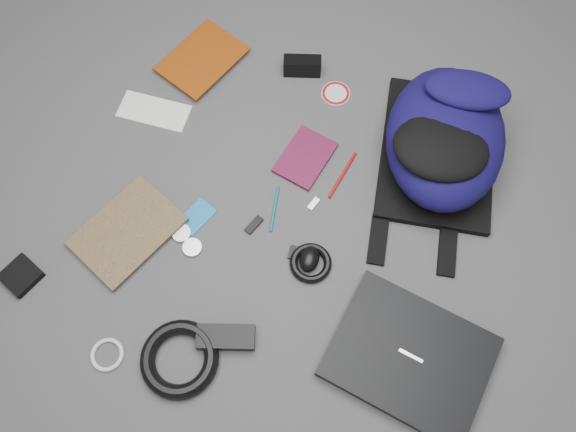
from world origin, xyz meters
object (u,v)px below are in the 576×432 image
(compact_camera, at_px, (302,66))
(pouch, at_px, (21,276))
(mouse, at_px, (309,259))
(power_brick, at_px, (226,337))
(laptop, at_px, (409,357))
(textbook_red, at_px, (180,44))
(dvd_case, at_px, (305,158))
(comic_book, at_px, (103,208))
(backpack, at_px, (445,137))

(compact_camera, xyz_separation_m, pouch, (-0.49, -0.84, -0.02))
(mouse, relative_size, power_brick, 0.50)
(laptop, bearing_deg, textbook_red, 151.66)
(dvd_case, xyz_separation_m, mouse, (0.10, -0.29, 0.01))
(textbook_red, xyz_separation_m, compact_camera, (0.39, 0.03, 0.02))
(compact_camera, distance_m, pouch, 0.98)
(laptop, relative_size, comic_book, 1.37)
(backpack, bearing_deg, textbook_red, 163.24)
(pouch, bearing_deg, laptop, 6.55)
(mouse, relative_size, pouch, 0.84)
(dvd_case, distance_m, pouch, 0.82)
(power_brick, bearing_deg, compact_camera, 77.19)
(compact_camera, relative_size, pouch, 1.30)
(power_brick, bearing_deg, pouch, 164.39)
(backpack, xyz_separation_m, pouch, (-0.94, -0.69, -0.09))
(laptop, height_order, pouch, laptop)
(mouse, bearing_deg, power_brick, -120.83)
(laptop, bearing_deg, comic_book, -178.34)
(backpack, distance_m, compact_camera, 0.48)
(textbook_red, distance_m, dvd_case, 0.55)
(backpack, bearing_deg, mouse, -129.20)
(laptop, distance_m, textbook_red, 1.14)
(comic_book, relative_size, compact_camera, 2.43)
(backpack, height_order, comic_book, backpack)
(comic_book, bearing_deg, pouch, -92.77)
(laptop, bearing_deg, backpack, 105.51)
(backpack, height_order, mouse, backpack)
(backpack, xyz_separation_m, textbook_red, (-0.84, 0.12, -0.09))
(textbook_red, distance_m, comic_book, 0.58)
(laptop, xyz_separation_m, power_brick, (-0.44, -0.10, -0.00))
(laptop, height_order, comic_book, laptop)
(laptop, relative_size, power_brick, 2.60)
(comic_book, distance_m, power_brick, 0.49)
(dvd_case, height_order, power_brick, power_brick)
(textbook_red, relative_size, pouch, 2.85)
(power_brick, xyz_separation_m, pouch, (-0.56, -0.02, -0.01))
(power_brick, bearing_deg, comic_book, 135.92)
(power_brick, bearing_deg, dvd_case, 69.15)
(laptop, bearing_deg, mouse, 161.93)
(textbook_red, bearing_deg, mouse, -21.47)
(dvd_case, relative_size, compact_camera, 1.53)
(backpack, relative_size, dvd_case, 2.88)
(textbook_red, bearing_deg, power_brick, -39.33)
(laptop, distance_m, mouse, 0.35)
(comic_book, height_order, power_brick, power_brick)
(textbook_red, xyz_separation_m, comic_book, (0.01, -0.58, -0.00))
(backpack, distance_m, dvd_case, 0.39)
(comic_book, height_order, compact_camera, compact_camera)
(backpack, distance_m, textbook_red, 0.85)
(laptop, distance_m, compact_camera, 0.89)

